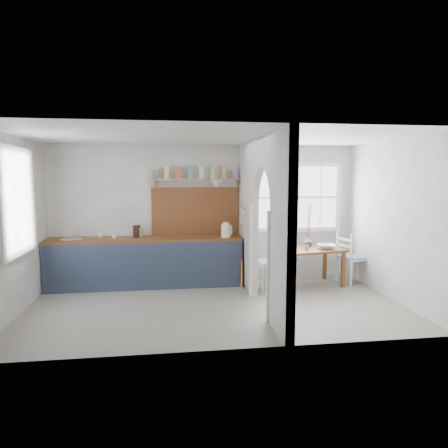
{
  "coord_description": "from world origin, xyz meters",
  "views": [
    {
      "loc": [
        -0.7,
        -6.0,
        2.01
      ],
      "look_at": [
        0.2,
        0.51,
        1.22
      ],
      "focal_mm": 32.0,
      "sensor_mm": 36.0,
      "label": 1
    }
  ],
  "objects": [
    {
      "name": "jar",
      "position": [
        -1.24,
        1.4,
        0.98
      ],
      "size": [
        0.13,
        0.13,
        0.16
      ],
      "primitive_type": "cylinder",
      "rotation": [
        0.0,
        0.0,
        -0.42
      ],
      "color": "#98936E",
      "rests_on": "counter"
    },
    {
      "name": "nook_window",
      "position": [
        1.8,
        1.56,
        1.6
      ],
      "size": [
        1.76,
        0.1,
        1.3
      ],
      "primitive_type": null,
      "color": "white",
      "rests_on": "walls"
    },
    {
      "name": "ceiling",
      "position": [
        0.0,
        0.0,
        2.6
      ],
      "size": [
        5.8,
        3.2,
        0.01
      ],
      "primitive_type": "cube",
      "color": "silver",
      "rests_on": "walls"
    },
    {
      "name": "chair_right",
      "position": [
        2.72,
        1.0,
        0.49
      ],
      "size": [
        0.54,
        0.54,
        0.99
      ],
      "primitive_type": null,
      "rotation": [
        0.0,
        0.0,
        1.8
      ],
      "color": "silver",
      "rests_on": "floor"
    },
    {
      "name": "vase",
      "position": [
        1.91,
        1.19,
        0.78
      ],
      "size": [
        0.21,
        0.21,
        0.19
      ],
      "primitive_type": "imported",
      "rotation": [
        0.0,
        0.0,
        -0.23
      ],
      "color": "#624072",
      "rests_on": "dining_table"
    },
    {
      "name": "partition",
      "position": [
        0.7,
        0.06,
        1.45
      ],
      "size": [
        0.12,
        3.2,
        2.6
      ],
      "color": "silver",
      "rests_on": "floor"
    },
    {
      "name": "mug_b",
      "position": [
        -1.94,
        1.39,
        0.95
      ],
      "size": [
        0.13,
        0.13,
        0.1
      ],
      "primitive_type": "imported",
      "rotation": [
        0.0,
        0.0,
        -0.0
      ],
      "color": "silver",
      "rests_on": "counter"
    },
    {
      "name": "shelf",
      "position": [
        -0.2,
        1.49,
        2.01
      ],
      "size": [
        1.75,
        0.2,
        0.21
      ],
      "color": "#A7754A",
      "rests_on": "walls"
    },
    {
      "name": "counter",
      "position": [
        -1.13,
        1.33,
        0.46
      ],
      "size": [
        3.5,
        0.6,
        0.9
      ],
      "color": "brown",
      "rests_on": "floor"
    },
    {
      "name": "utensil_rail",
      "position": [
        0.61,
        0.9,
        1.45
      ],
      "size": [
        0.02,
        0.5,
        0.02
      ],
      "primitive_type": "cylinder",
      "rotation": [
        1.57,
        0.0,
        0.0
      ],
      "color": "silver",
      "rests_on": "partition"
    },
    {
      "name": "kitchen_window",
      "position": [
        -2.87,
        0.0,
        1.65
      ],
      "size": [
        0.1,
        1.16,
        1.5
      ],
      "primitive_type": null,
      "color": "white",
      "rests_on": "walls"
    },
    {
      "name": "table_cup",
      "position": [
        1.75,
        0.83,
        0.73
      ],
      "size": [
        0.11,
        0.11,
        0.08
      ],
      "primitive_type": "imported",
      "rotation": [
        0.0,
        0.0,
        -0.38
      ],
      "color": "#6BA875",
      "rests_on": "dining_table"
    },
    {
      "name": "towel_magenta",
      "position": [
        0.58,
        0.99,
        0.28
      ],
      "size": [
        0.02,
        0.03,
        0.51
      ],
      "primitive_type": "cube",
      "color": "#CD184F",
      "rests_on": "counter"
    },
    {
      "name": "kettle",
      "position": [
        0.32,
        1.18,
        1.04
      ],
      "size": [
        0.26,
        0.22,
        0.27
      ],
      "primitive_type": null,
      "rotation": [
        0.0,
        0.0,
        0.17
      ],
      "color": "white",
      "rests_on": "counter"
    },
    {
      "name": "sink",
      "position": [
        -2.43,
        1.3,
        0.89
      ],
      "size": [
        0.4,
        0.4,
        0.02
      ],
      "primitive_type": "cylinder",
      "color": "silver",
      "rests_on": "counter"
    },
    {
      "name": "plate",
      "position": [
        1.48,
        0.84,
        0.7
      ],
      "size": [
        0.17,
        0.17,
        0.01
      ],
      "primitive_type": "cylinder",
      "rotation": [
        0.0,
        0.0,
        0.0
      ],
      "color": "black",
      "rests_on": "dining_table"
    },
    {
      "name": "bowl",
      "position": [
        2.14,
        0.88,
        0.73
      ],
      "size": [
        0.38,
        0.38,
        0.08
      ],
      "primitive_type": "imported",
      "rotation": [
        0.0,
        0.0,
        -0.19
      ],
      "color": "white",
      "rests_on": "dining_table"
    },
    {
      "name": "walls",
      "position": [
        0.0,
        0.0,
        1.3
      ],
      "size": [
        5.81,
        3.21,
        2.6
      ],
      "color": "silver",
      "rests_on": "floor"
    },
    {
      "name": "towel_orange",
      "position": [
        0.58,
        0.95,
        0.25
      ],
      "size": [
        0.02,
        0.03,
        0.51
      ],
      "primitive_type": "cube",
      "color": "orange",
      "rests_on": "counter"
    },
    {
      "name": "dining_table",
      "position": [
        1.87,
        0.94,
        0.35
      ],
      "size": [
        1.21,
        0.91,
        0.69
      ],
      "primitive_type": null,
      "rotation": [
        0.0,
        0.0,
        0.17
      ],
      "color": "brown",
      "rests_on": "floor"
    },
    {
      "name": "chair_left",
      "position": [
        1.02,
        0.86,
        0.49
      ],
      "size": [
        0.56,
        0.56,
        0.99
      ],
      "primitive_type": null,
      "rotation": [
        0.0,
        0.0,
        -1.29
      ],
      "color": "silver",
      "rests_on": "floor"
    },
    {
      "name": "knife_block",
      "position": [
        -1.3,
        1.4,
        1.01
      ],
      "size": [
        0.13,
        0.16,
        0.22
      ],
      "primitive_type": "cube",
      "rotation": [
        0.0,
        0.0,
        -0.23
      ],
      "color": "black",
      "rests_on": "counter"
    },
    {
      "name": "backsplash",
      "position": [
        -0.2,
        1.58,
        1.35
      ],
      "size": [
        1.65,
        0.03,
        0.9
      ],
      "primitive_type": "cube",
      "color": "brown",
      "rests_on": "walls"
    },
    {
      "name": "floor",
      "position": [
        0.0,
        0.0,
        0.0
      ],
      "size": [
        5.8,
        3.2,
        0.01
      ],
      "primitive_type": "cube",
      "color": "gray",
      "rests_on": "ground"
    },
    {
      "name": "pendant_lamp",
      "position": [
        0.15,
        1.15,
        1.88
      ],
      "size": [
        0.26,
        0.26,
        0.16
      ],
      "primitive_type": "cone",
      "color": "silver",
      "rests_on": "ceiling"
    },
    {
      "name": "mug_a",
      "position": [
        -1.69,
        1.29,
        0.94
      ],
      "size": [
        0.1,
        0.1,
        0.09
      ],
      "primitive_type": "imported",
      "rotation": [
        0.0,
        0.0,
        0.09
      ],
      "color": "beige",
      "rests_on": "counter"
    }
  ]
}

